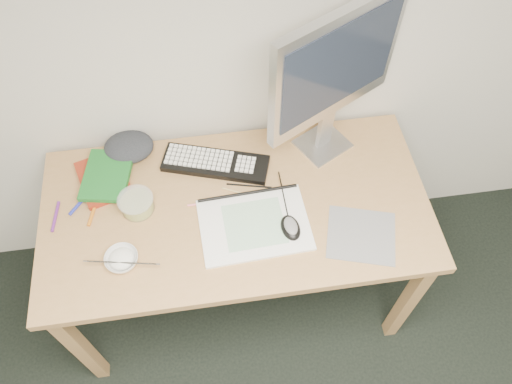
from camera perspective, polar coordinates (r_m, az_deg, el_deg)
desk at (r=1.87m, az=-2.23°, el=-3.00°), size 1.40×0.70×0.75m
mousepad at (r=1.78m, az=11.94°, el=-4.84°), size 0.28×0.27×0.00m
sketchpad at (r=1.75m, az=-0.19°, el=-3.77°), size 0.39×0.29×0.01m
keyboard at (r=1.90m, az=-4.64°, el=3.28°), size 0.42×0.24×0.02m
monitor at (r=1.70m, az=9.05°, el=13.62°), size 0.48×0.29×0.62m
mouse at (r=1.73m, az=3.99°, el=-3.90°), size 0.08×0.11×0.04m
rice_bowl at (r=1.73m, az=-15.07°, el=-7.46°), size 0.12×0.12×0.04m
chopsticks at (r=1.71m, az=-15.10°, el=-7.80°), size 0.24×0.06×0.02m
fruit_tub at (r=1.82m, az=-13.48°, el=-1.33°), size 0.14×0.14×0.06m
book_red at (r=1.94m, az=-17.04°, el=1.47°), size 0.22×0.26×0.02m
book_green at (r=1.92m, az=-16.66°, el=1.82°), size 0.20×0.25×0.02m
cloth_lump at (r=1.98m, az=-14.34°, el=5.00°), size 0.18×0.16×0.07m
pencil_pink at (r=1.81m, az=-4.88°, el=-1.18°), size 0.19×0.01×0.01m
pencil_tan at (r=1.82m, az=-1.40°, el=-0.20°), size 0.15×0.08×0.01m
pencil_black at (r=1.84m, az=-0.79°, el=0.72°), size 0.16×0.05×0.01m
marker_blue at (r=1.91m, az=-19.33°, el=-1.01°), size 0.09×0.11×0.01m
marker_orange at (r=1.88m, az=-18.06°, el=-1.94°), size 0.04×0.13×0.01m
marker_purple at (r=1.91m, az=-21.94°, el=-2.61°), size 0.03×0.12×0.01m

